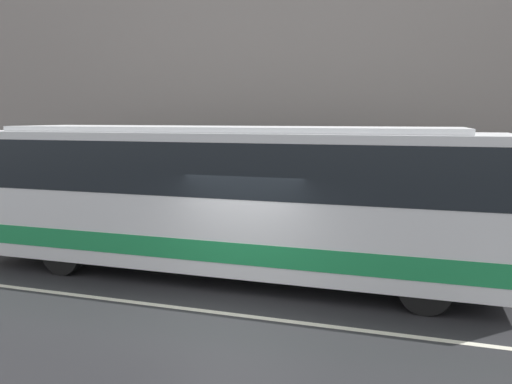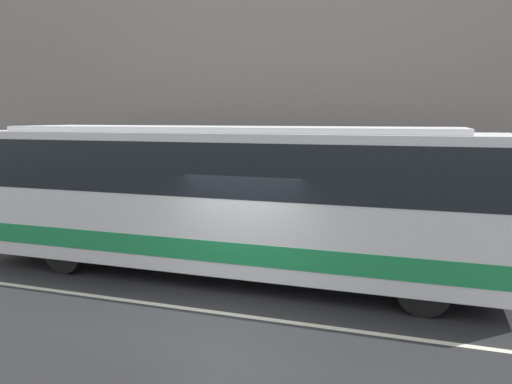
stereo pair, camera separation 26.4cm
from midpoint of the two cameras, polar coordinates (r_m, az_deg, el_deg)
ground_plane at (r=9.68m, az=-2.83°, el=-13.71°), size 60.00×60.00×0.00m
sidewalk at (r=14.76m, az=5.19°, el=-5.58°), size 60.00×3.19×0.16m
building_facade at (r=16.18m, az=6.99°, el=16.73°), size 60.00×0.35×12.39m
lane_stripe at (r=9.68m, az=-2.83°, el=-13.69°), size 54.00×0.14×0.01m
transit_bus at (r=11.52m, az=-2.92°, el=-0.04°), size 12.09×2.62×3.46m
pedestrian_waiting at (r=15.12m, az=-8.84°, el=-2.10°), size 0.36×0.36×1.61m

